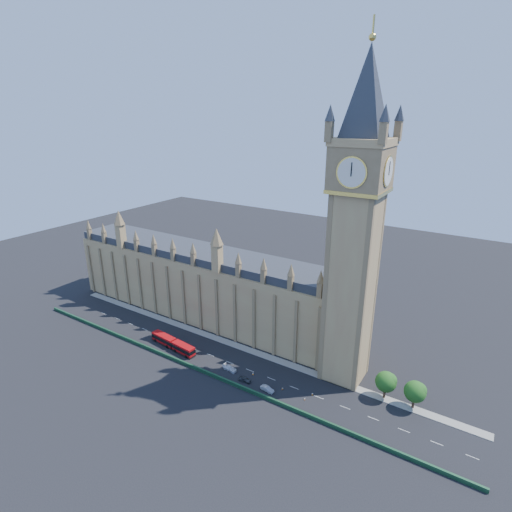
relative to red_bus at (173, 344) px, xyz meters
The scene contains 15 objects.
ground 18.37m from the red_bus, 11.26° to the left, with size 400.00×400.00×0.00m, color black.
palace_westminster 29.15m from the red_bus, 105.45° to the left, with size 120.00×20.00×28.00m.
elizabeth_tower 78.88m from the red_bus, 17.43° to the left, with size 20.59×20.59×105.00m.
bridge_parapet 18.77m from the red_bus, 16.85° to the right, with size 160.00×0.60×1.20m, color #1E4C2D.
kerb_north 22.25m from the red_bus, 36.08° to the left, with size 160.00×3.00×0.16m, color gray.
tree_east_near 71.57m from the red_bus, 11.01° to the left, with size 6.00×6.00×8.50m.
tree_east_far 79.43m from the red_bus, ahead, with size 6.00×6.00×8.50m.
red_bus is the anchor object (origin of this frame).
car_grey 31.72m from the red_bus, ahead, with size 1.64×4.08×1.39m, color #414449.
car_silver 39.84m from the red_bus, ahead, with size 1.52×4.35×1.43m, color #A7A9AF.
car_white 24.41m from the red_bus, ahead, with size 2.05×5.04×1.46m, color white.
cone_a 32.06m from the red_bus, ahead, with size 0.66×0.66×0.80m.
cone_b 43.34m from the red_bus, ahead, with size 0.46×0.46×0.70m.
cone_c 50.94m from the red_bus, ahead, with size 0.51×0.51×0.63m.
cone_d 52.06m from the red_bus, ahead, with size 0.50×0.50×0.76m.
Camera 1 is at (71.55, -90.24, 77.97)m, focal length 28.00 mm.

